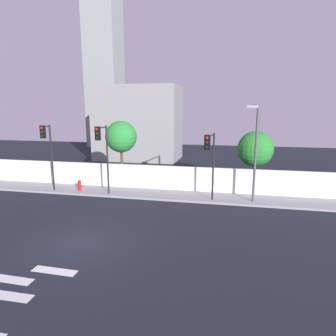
{
  "coord_description": "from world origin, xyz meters",
  "views": [
    {
      "loc": [
        6.59,
        -11.49,
        6.08
      ],
      "look_at": [
        2.81,
        6.5,
        2.41
      ],
      "focal_mm": 31.18,
      "sensor_mm": 36.0,
      "label": 1
    }
  ],
  "objects": [
    {
      "name": "ground_plane",
      "position": [
        0.0,
        0.0,
        0.0
      ],
      "size": [
        80.0,
        80.0,
        0.0
      ],
      "primitive_type": "plane",
      "color": "black"
    },
    {
      "name": "fire_hydrant",
      "position": [
        -4.19,
        7.74,
        0.59
      ],
      "size": [
        0.44,
        0.26,
        0.82
      ],
      "color": "red",
      "rests_on": "sidewalk"
    },
    {
      "name": "perimeter_wall",
      "position": [
        0.0,
        9.49,
        1.05
      ],
      "size": [
        36.0,
        0.18,
        1.8
      ],
      "primitive_type": "cube",
      "color": "white",
      "rests_on": "sidewalk"
    },
    {
      "name": "traffic_light_left",
      "position": [
        5.46,
        6.69,
        3.45
      ],
      "size": [
        0.56,
        1.82,
        4.48
      ],
      "color": "black",
      "rests_on": "sidewalk"
    },
    {
      "name": "traffic_light_right",
      "position": [
        -1.82,
        6.86,
        3.7
      ],
      "size": [
        0.35,
        1.55,
        4.87
      ],
      "color": "black",
      "rests_on": "sidewalk"
    },
    {
      "name": "roadside_tree_leftmost",
      "position": [
        -2.02,
        10.92,
        3.92
      ],
      "size": [
        2.56,
        2.56,
        5.22
      ],
      "color": "brown",
      "rests_on": "ground"
    },
    {
      "name": "traffic_light_center",
      "position": [
        -6.16,
        7.07,
        3.69
      ],
      "size": [
        0.35,
        1.16,
        4.88
      ],
      "color": "black",
      "rests_on": "sidewalk"
    },
    {
      "name": "sidewalk",
      "position": [
        0.0,
        8.2,
        0.07
      ],
      "size": [
        36.0,
        2.4,
        0.15
      ],
      "primitive_type": "cube",
      "color": "gray",
      "rests_on": "ground"
    },
    {
      "name": "tower_on_skyline",
      "position": [
        -13.98,
        35.49,
        14.43
      ],
      "size": [
        5.19,
        5.0,
        28.86
      ],
      "primitive_type": "cube",
      "color": "gray",
      "rests_on": "ground"
    },
    {
      "name": "low_building_distant",
      "position": [
        -4.5,
        23.49,
        4.47
      ],
      "size": [
        10.1,
        6.0,
        8.93
      ],
      "primitive_type": "cube",
      "color": "gray",
      "rests_on": "ground"
    },
    {
      "name": "crosswalk_marking",
      "position": [
        -0.5,
        -4.1,
        0.0
      ],
      "size": [
        3.19,
        3.88,
        0.01
      ],
      "color": "silver",
      "rests_on": "ground"
    },
    {
      "name": "street_lamp_curbside",
      "position": [
        8.21,
        7.47,
        3.9
      ],
      "size": [
        0.86,
        2.02,
        6.27
      ],
      "color": "#4C4C51",
      "rests_on": "sidewalk"
    },
    {
      "name": "roadside_tree_midleft",
      "position": [
        8.53,
        10.92,
        3.22
      ],
      "size": [
        2.65,
        2.65,
        4.56
      ],
      "color": "brown",
      "rests_on": "ground"
    }
  ]
}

